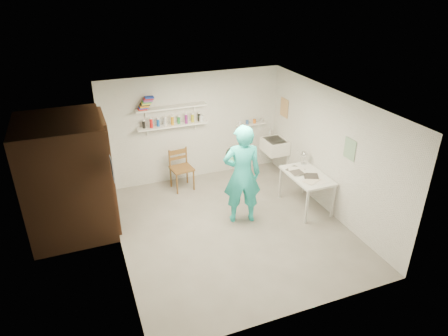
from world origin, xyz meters
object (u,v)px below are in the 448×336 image
object	(u,v)px
belfast_sink	(275,146)
wooden_chair	(182,169)
wall_clock	(235,155)
desk_lamp	(304,154)
man	(242,175)
work_table	(306,191)

from	to	relation	value
belfast_sink	wooden_chair	world-z (taller)	wooden_chair
wall_clock	desk_lamp	xyz separation A→B (m)	(1.61, 0.18, -0.33)
desk_lamp	belfast_sink	bearing A→B (deg)	93.64
wall_clock	belfast_sink	bearing A→B (deg)	54.46
belfast_sink	wooden_chair	size ratio (longest dim) A/B	0.62
man	wall_clock	xyz separation A→B (m)	(-0.05, 0.21, 0.32)
man	wall_clock	world-z (taller)	man
work_table	desk_lamp	world-z (taller)	desk_lamp
wooden_chair	man	bearing A→B (deg)	-72.72
work_table	desk_lamp	distance (m)	0.76
man	wall_clock	distance (m)	0.39
wooden_chair	desk_lamp	world-z (taller)	desk_lamp
man	wooden_chair	xyz separation A→B (m)	(-0.71, 1.59, -0.48)
man	wooden_chair	bearing A→B (deg)	-51.76
wall_clock	work_table	xyz separation A→B (m)	(1.42, -0.26, -0.92)
work_table	desk_lamp	bearing A→B (deg)	67.58
belfast_sink	desk_lamp	size ratio (longest dim) A/B	4.37
man	work_table	distance (m)	1.49
man	wall_clock	size ratio (longest dim) A/B	5.56
wall_clock	desk_lamp	world-z (taller)	wall_clock
belfast_sink	wooden_chair	distance (m)	2.20
work_table	wooden_chair	bearing A→B (deg)	141.76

